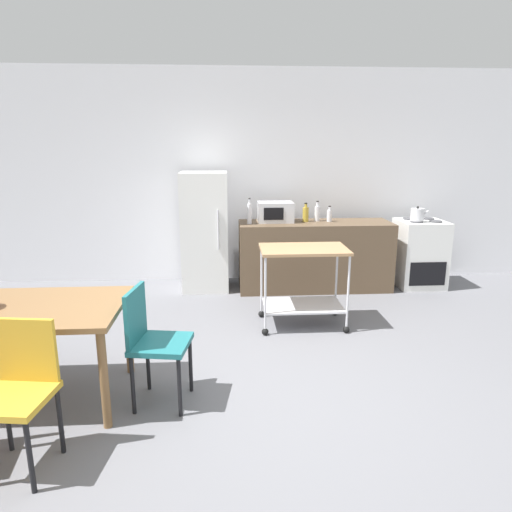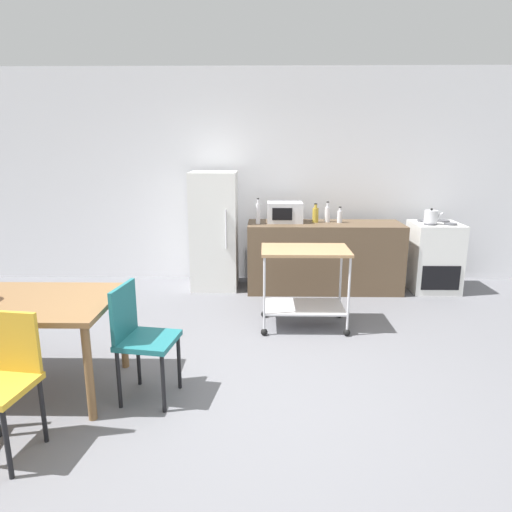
% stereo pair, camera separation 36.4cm
% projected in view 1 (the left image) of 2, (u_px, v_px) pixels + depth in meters
% --- Properties ---
extents(ground_plane, '(12.00, 12.00, 0.00)m').
position_uv_depth(ground_plane, '(263.00, 390.00, 3.58)').
color(ground_plane, slate).
extents(back_wall, '(8.40, 0.12, 2.90)m').
position_uv_depth(back_wall, '(245.00, 177.00, 6.34)').
color(back_wall, white).
rests_on(back_wall, ground_plane).
extents(kitchen_counter, '(2.00, 0.64, 0.90)m').
position_uv_depth(kitchen_counter, '(314.00, 255.00, 6.05)').
color(kitchen_counter, brown).
rests_on(kitchen_counter, ground_plane).
extents(dining_table, '(1.50, 0.90, 0.75)m').
position_uv_depth(dining_table, '(18.00, 317.00, 3.30)').
color(dining_table, brown).
rests_on(dining_table, ground_plane).
extents(chair_mustard, '(0.45, 0.45, 0.89)m').
position_uv_depth(chair_mustard, '(18.00, 386.00, 2.65)').
color(chair_mustard, gold).
rests_on(chair_mustard, ground_plane).
extents(chair_teal, '(0.46, 0.46, 0.89)m').
position_uv_depth(chair_teal, '(152.00, 338.00, 3.31)').
color(chair_teal, '#1E666B').
rests_on(chair_teal, ground_plane).
extents(stove_oven, '(0.60, 0.61, 0.92)m').
position_uv_depth(stove_oven, '(419.00, 253.00, 6.16)').
color(stove_oven, white).
rests_on(stove_oven, ground_plane).
extents(refrigerator, '(0.60, 0.63, 1.55)m').
position_uv_depth(refrigerator, '(205.00, 232.00, 5.98)').
color(refrigerator, white).
rests_on(refrigerator, ground_plane).
extents(kitchen_cart, '(0.91, 0.57, 0.85)m').
position_uv_depth(kitchen_cart, '(303.00, 273.00, 4.76)').
color(kitchen_cart, '#A37A51').
rests_on(kitchen_cart, ground_plane).
extents(bottle_sparkling_water, '(0.06, 0.06, 0.33)m').
position_uv_depth(bottle_sparkling_water, '(249.00, 213.00, 5.79)').
color(bottle_sparkling_water, silver).
rests_on(bottle_sparkling_water, kitchen_counter).
extents(microwave, '(0.46, 0.35, 0.26)m').
position_uv_depth(microwave, '(275.00, 212.00, 5.96)').
color(microwave, silver).
rests_on(microwave, kitchen_counter).
extents(bottle_hot_sauce, '(0.08, 0.08, 0.25)m').
position_uv_depth(bottle_hot_sauce, '(306.00, 214.00, 5.97)').
color(bottle_hot_sauce, gold).
rests_on(bottle_hot_sauce, kitchen_counter).
extents(bottle_vinegar, '(0.07, 0.07, 0.27)m').
position_uv_depth(bottle_vinegar, '(317.00, 213.00, 6.01)').
color(bottle_vinegar, silver).
rests_on(bottle_vinegar, kitchen_counter).
extents(bottle_sesame_oil, '(0.07, 0.07, 0.21)m').
position_uv_depth(bottle_sesame_oil, '(329.00, 215.00, 5.98)').
color(bottle_sesame_oil, silver).
rests_on(bottle_sesame_oil, kitchen_counter).
extents(kettle, '(0.24, 0.17, 0.19)m').
position_uv_depth(kettle, '(417.00, 215.00, 5.93)').
color(kettle, silver).
rests_on(kettle, stove_oven).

